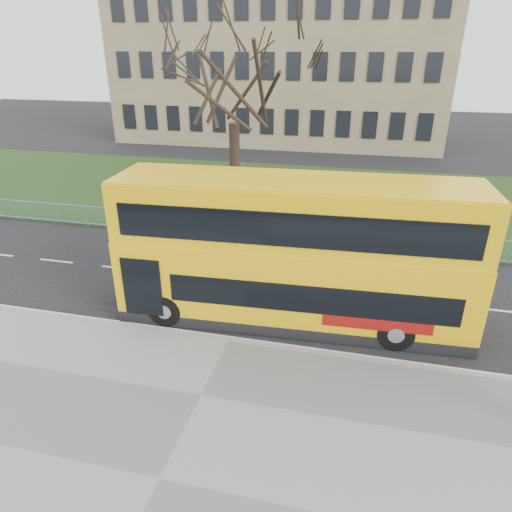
{
  "coord_description": "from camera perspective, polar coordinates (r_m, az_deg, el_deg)",
  "views": [
    {
      "loc": [
        3.58,
        -12.92,
        8.48
      ],
      "look_at": [
        0.28,
        1.0,
        1.9
      ],
      "focal_mm": 32.0,
      "sensor_mm": 36.0,
      "label": 1
    }
  ],
  "objects": [
    {
      "name": "grass_verge",
      "position": [
        28.72,
        5.63,
        7.5
      ],
      "size": [
        80.0,
        15.4,
        0.08
      ],
      "primitive_type": "cube",
      "color": "#1B3714",
      "rests_on": "ground"
    },
    {
      "name": "guard_railing",
      "position": [
        21.37,
        2.74,
        2.9
      ],
      "size": [
        40.0,
        0.12,
        1.1
      ],
      "primitive_type": null,
      "color": "#728ECB",
      "rests_on": "ground"
    },
    {
      "name": "bare_tree",
      "position": [
        23.99,
        -2.81,
        18.45
      ],
      "size": [
        8.11,
        8.11,
        11.59
      ],
      "primitive_type": null,
      "color": "black",
      "rests_on": "grass_verge"
    },
    {
      "name": "pavement",
      "position": [
        11.04,
        -11.95,
        -25.75
      ],
      "size": [
        80.0,
        10.5,
        0.12
      ],
      "primitive_type": "cube",
      "color": "slate",
      "rests_on": "ground"
    },
    {
      "name": "kerb",
      "position": [
        14.59,
        -3.43,
        -10.55
      ],
      "size": [
        80.0,
        0.2,
        0.14
      ],
      "primitive_type": "cube",
      "color": "gray",
      "rests_on": "ground"
    },
    {
      "name": "yellow_bus",
      "position": [
        14.69,
        4.75,
        0.84
      ],
      "size": [
        11.5,
        3.27,
        4.77
      ],
      "rotation": [
        0.0,
        0.0,
        0.05
      ],
      "color": "yellow",
      "rests_on": "ground"
    },
    {
      "name": "civic_building",
      "position": [
        48.7,
        3.45,
        22.93
      ],
      "size": [
        30.0,
        15.0,
        14.0
      ],
      "primitive_type": "cube",
      "color": "#807051",
      "rests_on": "ground"
    },
    {
      "name": "ground",
      "position": [
        15.86,
        -1.83,
        -7.62
      ],
      "size": [
        120.0,
        120.0,
        0.0
      ],
      "primitive_type": "plane",
      "color": "black",
      "rests_on": "ground"
    }
  ]
}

